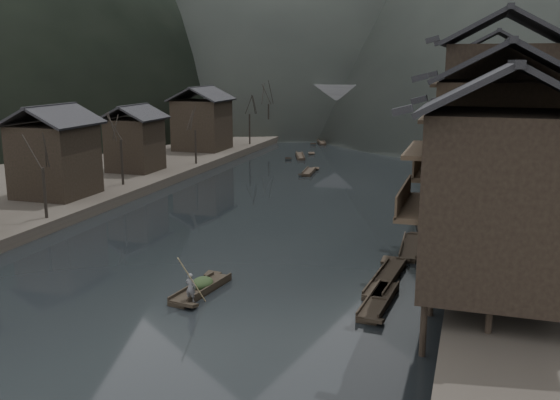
% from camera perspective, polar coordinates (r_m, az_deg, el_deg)
% --- Properties ---
extents(water, '(300.00, 300.00, 0.00)m').
position_cam_1_polar(water, '(42.51, -5.35, -5.35)').
color(water, black).
rests_on(water, ground).
extents(left_bank, '(40.00, 200.00, 1.20)m').
position_cam_1_polar(left_bank, '(93.30, -15.74, 4.48)').
color(left_bank, '#2D2823').
rests_on(left_bank, ground).
extents(stilt_houses, '(9.00, 67.60, 16.48)m').
position_cam_1_polar(stilt_houses, '(56.36, 19.10, 7.71)').
color(stilt_houses, black).
rests_on(stilt_houses, ground).
extents(left_houses, '(8.10, 53.20, 8.73)m').
position_cam_1_polar(left_houses, '(68.30, -14.85, 5.98)').
color(left_houses, black).
rests_on(left_houses, left_bank).
extents(bare_trees, '(3.66, 74.37, 7.31)m').
position_cam_1_polar(bare_trees, '(74.85, -8.67, 7.07)').
color(bare_trees, black).
rests_on(bare_trees, left_bank).
extents(moored_sampans, '(3.05, 54.24, 0.47)m').
position_cam_1_polar(moored_sampans, '(57.49, 13.15, -0.65)').
color(moored_sampans, black).
rests_on(moored_sampans, water).
extents(midriver_boats, '(7.20, 41.13, 0.45)m').
position_cam_1_polar(midriver_boats, '(93.34, 3.49, 4.69)').
color(midriver_boats, black).
rests_on(midriver_boats, water).
extents(stone_bridge, '(40.00, 6.00, 9.00)m').
position_cam_1_polar(stone_bridge, '(110.62, 9.36, 8.34)').
color(stone_bridge, '#4C4C4F').
rests_on(stone_bridge, ground).
extents(hero_sampan, '(1.85, 5.61, 0.44)m').
position_cam_1_polar(hero_sampan, '(36.62, -7.21, -8.07)').
color(hero_sampan, black).
rests_on(hero_sampan, water).
extents(cargo_heap, '(1.22, 1.60, 0.73)m').
position_cam_1_polar(cargo_heap, '(36.64, -7.13, -7.05)').
color(cargo_heap, black).
rests_on(cargo_heap, hero_sampan).
extents(boatman, '(0.62, 0.43, 1.63)m').
position_cam_1_polar(boatman, '(34.52, -8.19, -7.54)').
color(boatman, '#535355').
rests_on(boatman, hero_sampan).
extents(bamboo_pole, '(0.93, 1.94, 3.37)m').
position_cam_1_polar(bamboo_pole, '(33.66, -8.02, -3.59)').
color(bamboo_pole, '#8C7A51').
rests_on(bamboo_pole, boatman).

